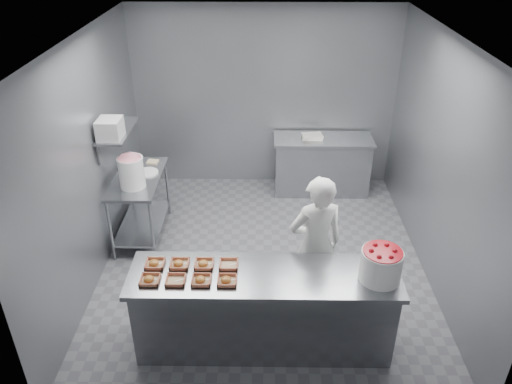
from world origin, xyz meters
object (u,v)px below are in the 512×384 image
back_counter (321,165)px  tray_7 (229,264)px  service_counter (264,310)px  appliance (110,129)px  tray_4 (155,263)px  tray_5 (179,264)px  strawberry_tub (381,264)px  prep_table (140,198)px  tray_1 (176,280)px  glaze_bucket (131,172)px  worker (315,245)px  tray_3 (227,280)px  tray_6 (204,264)px  tray_0 (150,280)px  tray_2 (201,280)px

back_counter → tray_7: bearing=-111.7°
service_counter → appliance: appliance is taller
tray_4 → tray_5: 0.24m
tray_4 → strawberry_tub: size_ratio=0.48×
tray_4 → appliance: bearing=115.5°
tray_5 → appliance: bearing=122.2°
prep_table → tray_4: (0.58, -1.83, 0.33)m
tray_1 → appliance: (-1.00, 1.82, 0.76)m
back_counter → tray_4: 3.73m
glaze_bucket → appliance: (-0.18, -0.01, 0.57)m
tray_4 → glaze_bucket: 1.69m
worker → prep_table: bearing=-46.2°
tray_3 → tray_4: same height
appliance → tray_6: bearing=-51.5°
tray_0 → tray_1: (0.24, 0.00, -0.00)m
tray_4 → strawberry_tub: strawberry_tub is taller
prep_table → back_counter: 2.87m
tray_6 → tray_0: bearing=-153.3°
prep_table → tray_3: 2.47m
prep_table → tray_0: 2.18m
tray_5 → glaze_bucket: size_ratio=0.39×
tray_6 → strawberry_tub: (1.67, -0.17, 0.15)m
prep_table → glaze_bucket: bearing=-87.3°
tray_3 → tray_4: size_ratio=1.00×
back_counter → strawberry_tub: bearing=-86.9°
service_counter → strawberry_tub: size_ratio=6.73×
tray_4 → tray_6: same height
tray_0 → tray_7: 0.76m
tray_5 → appliance: 2.01m
tray_0 → tray_6: bearing=26.7°
tray_6 → tray_7: (0.24, 0.00, -0.00)m
back_counter → tray_2: size_ratio=8.01×
strawberry_tub → prep_table: bearing=143.8°
appliance → tray_3: bearing=-50.5°
prep_table → tray_2: tray_2 is taller
tray_4 → tray_2: bearing=-26.7°
tray_0 → tray_7: size_ratio=1.00×
tray_4 → appliance: (-0.75, 1.58, 0.76)m
service_counter → tray_1: tray_1 is taller
tray_7 → worker: (0.89, 0.48, -0.10)m
tray_0 → service_counter: bearing=6.4°
tray_1 → tray_4: 0.34m
back_counter → tray_1: (-1.72, -3.37, 0.47)m
tray_4 → tray_5: bearing=0.0°
tray_3 → appliance: bearing=129.0°
tray_5 → appliance: (-0.99, 1.58, 0.76)m
tray_2 → glaze_bucket: size_ratio=0.39×
tray_7 → strawberry_tub: (1.42, -0.17, 0.15)m
back_counter → glaze_bucket: 3.04m
tray_0 → tray_6: same height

